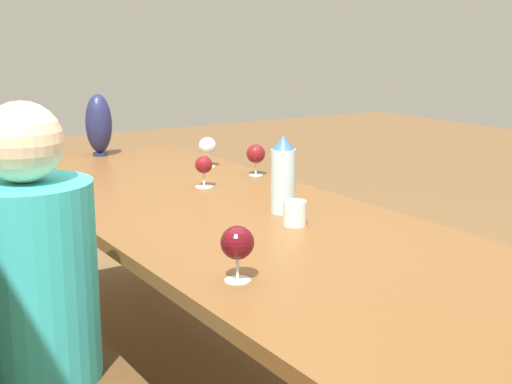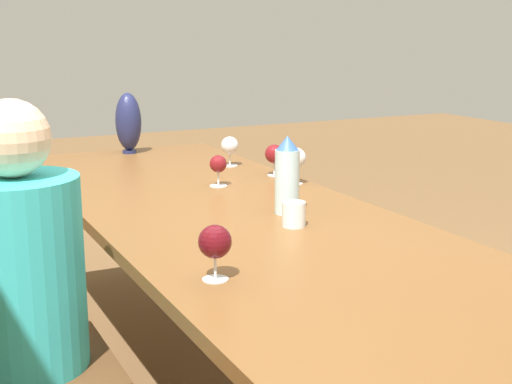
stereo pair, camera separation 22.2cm
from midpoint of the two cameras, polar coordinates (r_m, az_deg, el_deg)
dining_table at (r=2.36m, az=1.49°, el=-3.31°), size 2.93×0.94×0.74m
water_bottle at (r=2.34m, az=5.23°, el=1.25°), size 0.08×0.08×0.26m
water_tumbler at (r=2.21m, az=5.93°, el=-1.81°), size 0.07×0.07×0.08m
vase at (r=3.53m, az=-8.41°, el=5.54°), size 0.13×0.13×0.30m
wine_glass_0 at (r=2.80m, az=5.48°, el=2.67°), size 0.08×0.08×0.15m
wine_glass_1 at (r=1.71m, az=0.40°, el=-4.13°), size 0.08×0.08×0.14m
wine_glass_2 at (r=2.75m, az=-0.74°, el=2.16°), size 0.07×0.07×0.12m
wine_glass_4 at (r=2.96m, az=3.63°, el=3.00°), size 0.08×0.08×0.13m
wine_glass_5 at (r=3.17m, az=-0.11°, el=3.69°), size 0.08×0.08×0.13m
person_near at (r=1.94m, az=-14.56°, el=-8.83°), size 0.32×0.32×1.17m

